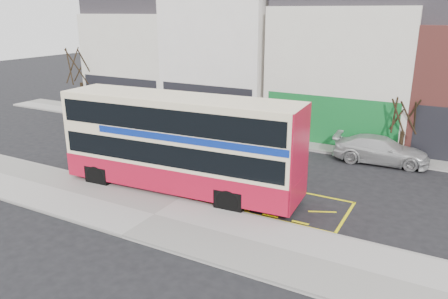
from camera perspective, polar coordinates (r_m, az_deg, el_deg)
The scene contains 15 objects.
ground at distance 20.35m, azimuth -5.12°, elevation -6.28°, with size 120.00×120.00×0.00m, color black.
pavement at distance 18.64m, azimuth -9.09°, elevation -8.54°, with size 40.00×4.00×0.15m, color #9E9B96.
kerb at distance 20.03m, azimuth -5.72°, elevation -6.46°, with size 40.00×0.15×0.15m, color gray.
far_pavement at distance 29.52m, azimuth 6.80°, elevation 1.50°, with size 50.00×3.00×0.15m, color #9E9B96.
road_markings at distance 21.58m, azimuth -2.75°, elevation -4.77°, with size 14.00×3.40×0.01m, color yellow, non-canonical shape.
terrace_far_left at distance 38.84m, azimuth -9.74°, elevation 12.39°, with size 8.00×8.01×10.80m.
terrace_left at distance 34.43m, azimuth 1.01°, elevation 12.82°, with size 8.00×8.01×11.80m.
terrace_green_shop at distance 31.30m, azimuth 16.03°, elevation 11.21°, with size 9.00×8.01×11.30m.
double_decker_bus at distance 20.28m, azimuth -5.70°, elevation 0.89°, with size 11.63×3.42×4.59m.
bus_stop_post at distance 21.07m, azimuth -12.52°, elevation -0.07°, with size 0.75×0.13×3.03m.
car_silver at distance 32.85m, azimuth -9.21°, elevation 4.09°, with size 1.52×3.78×1.29m, color silver.
car_grey at distance 28.13m, azimuth 1.47°, elevation 2.19°, with size 1.55×4.43×1.46m, color #404047.
car_white at distance 26.12m, azimuth 19.77°, elevation -0.05°, with size 2.11×5.18×1.50m, color silver.
street_tree_left at distance 38.42m, azimuth -18.45°, elevation 11.45°, with size 3.16×3.16×6.82m.
street_tree_right at distance 26.50m, azimuth 22.64°, elevation 5.11°, with size 2.10×2.10×4.54m.
Camera 1 is at (10.49, -15.36, 8.24)m, focal length 35.00 mm.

